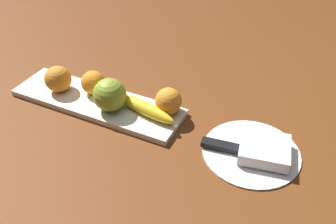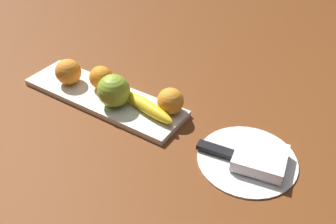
{
  "view_description": "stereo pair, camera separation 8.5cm",
  "coord_description": "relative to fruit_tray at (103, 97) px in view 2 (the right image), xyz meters",
  "views": [
    {
      "loc": [
        0.49,
        -0.63,
        0.58
      ],
      "look_at": [
        0.2,
        -0.03,
        0.05
      ],
      "focal_mm": 38.52,
      "sensor_mm": 36.0,
      "label": 1
    },
    {
      "loc": [
        0.56,
        -0.59,
        0.58
      ],
      "look_at": [
        0.2,
        -0.03,
        0.05
      ],
      "focal_mm": 38.52,
      "sensor_mm": 36.0,
      "label": 2
    }
  ],
  "objects": [
    {
      "name": "ground_plane",
      "position": [
        0.01,
        0.03,
        -0.01
      ],
      "size": [
        2.4,
        2.4,
        0.0
      ],
      "primitive_type": "plane",
      "color": "brown"
    },
    {
      "name": "fruit_tray",
      "position": [
        0.0,
        0.0,
        0.0
      ],
      "size": [
        0.47,
        0.13,
        0.02
      ],
      "primitive_type": "cube",
      "color": "silver",
      "rests_on": "ground_plane"
    },
    {
      "name": "apple",
      "position": [
        0.05,
        -0.01,
        0.05
      ],
      "size": [
        0.08,
        0.08,
        0.08
      ],
      "primitive_type": "sphere",
      "color": "#8CAA30",
      "rests_on": "fruit_tray"
    },
    {
      "name": "banana",
      "position": [
        0.14,
        0.0,
        0.02
      ],
      "size": [
        0.18,
        0.07,
        0.03
      ],
      "primitive_type": "ellipsoid",
      "rotation": [
        0.0,
        0.0,
        -0.21
      ],
      "color": "yellow",
      "rests_on": "fruit_tray"
    },
    {
      "name": "orange_near_apple",
      "position": [
        -0.02,
        0.02,
        0.04
      ],
      "size": [
        0.06,
        0.06,
        0.06
      ],
      "primitive_type": "sphere",
      "color": "orange",
      "rests_on": "fruit_tray"
    },
    {
      "name": "orange_near_banana",
      "position": [
        0.19,
        0.04,
        0.04
      ],
      "size": [
        0.07,
        0.07,
        0.07
      ],
      "primitive_type": "sphere",
      "color": "orange",
      "rests_on": "fruit_tray"
    },
    {
      "name": "orange_center",
      "position": [
        -0.11,
        -0.01,
        0.04
      ],
      "size": [
        0.07,
        0.07,
        0.07
      ],
      "primitive_type": "sphere",
      "color": "orange",
      "rests_on": "fruit_tray"
    },
    {
      "name": "dinner_plate",
      "position": [
        0.42,
        0.0,
        -0.0
      ],
      "size": [
        0.22,
        0.22,
        0.01
      ],
      "primitive_type": "cylinder",
      "color": "white",
      "rests_on": "ground_plane"
    },
    {
      "name": "folded_napkin",
      "position": [
        0.44,
        0.0,
        0.01
      ],
      "size": [
        0.12,
        0.12,
        0.03
      ],
      "primitive_type": "cube",
      "rotation": [
        0.0,
        0.0,
        0.18
      ],
      "color": "white",
      "rests_on": "dinner_plate"
    },
    {
      "name": "knife",
      "position": [
        0.37,
        -0.02,
        0.0
      ],
      "size": [
        0.18,
        0.05,
        0.01
      ],
      "rotation": [
        0.0,
        0.0,
        0.13
      ],
      "color": "silver",
      "rests_on": "dinner_plate"
    }
  ]
}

